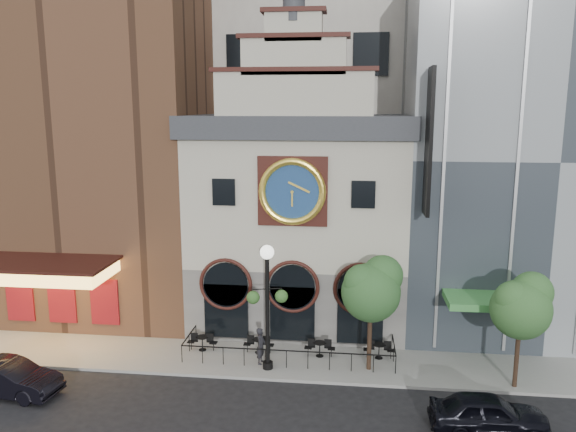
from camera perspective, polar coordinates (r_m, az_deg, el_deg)
The scene contains 17 objects.
ground at distance 27.67m, azimuth -0.46°, elevation -16.53°, with size 120.00×120.00×0.00m, color black.
sidewalk at distance 29.86m, azimuth 0.14°, elevation -14.20°, with size 44.00×5.00×0.15m, color gray.
clock_building at distance 32.88m, azimuth 1.19°, elevation 0.31°, with size 12.60×8.78×18.65m.
theater_building at distance 37.86m, azimuth -18.76°, elevation 10.16°, with size 14.00×15.60×25.00m.
retail_building at distance 35.85m, azimuth 22.84°, elevation 5.92°, with size 14.00×14.40×20.00m.
office_tower at distance 45.02m, azimuth 2.82°, elevation 20.22°, with size 20.00×16.00×40.00m, color beige.
cafe_railing at distance 29.64m, azimuth 0.14°, elevation -13.28°, with size 10.60×2.60×0.90m, color black, non-canonical shape.
bistro_0 at distance 30.66m, azimuth -8.70°, elevation -12.53°, with size 1.58×0.68×0.90m.
bistro_1 at distance 30.08m, azimuth -3.00°, elevation -12.89°, with size 1.58×0.68×0.90m.
bistro_2 at distance 29.69m, azimuth 3.24°, elevation -13.22°, with size 1.58×0.68×0.90m.
bistro_3 at distance 29.80m, azimuth 9.23°, elevation -13.26°, with size 1.58×0.68×0.90m.
car_right at distance 25.02m, azimuth 19.71°, elevation -18.36°, with size 1.87×4.64×1.58m, color black.
car_left at distance 29.18m, azimuth -26.49°, elevation -14.53°, with size 1.65×4.74×1.56m, color black.
pedestrian at distance 28.78m, azimuth -2.78°, elevation -13.03°, with size 0.68×0.44×1.85m, color black.
lamppost at distance 27.14m, azimuth -2.12°, elevation -7.87°, with size 1.96×0.97×6.25m.
tree_left at distance 27.30m, azimuth 8.54°, elevation -7.20°, with size 2.95×2.84×5.68m.
tree_right at distance 27.50m, azimuth 22.67°, elevation -8.29°, with size 2.80×2.70×5.39m.
Camera 1 is at (3.03, -24.34, 12.81)m, focal length 35.00 mm.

